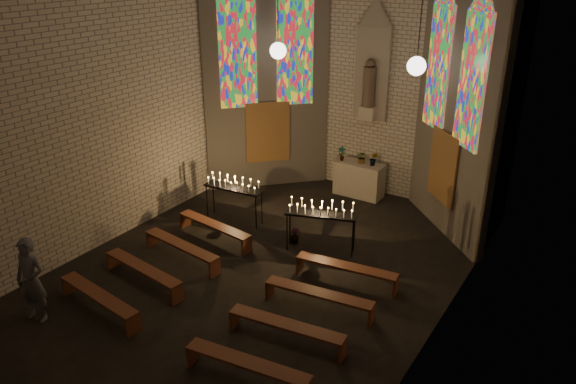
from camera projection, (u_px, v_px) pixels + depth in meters
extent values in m
plane|color=black|center=(249.00, 280.00, 12.30)|extent=(12.00, 12.00, 0.00)
cube|color=beige|center=(373.00, 73.00, 15.52)|extent=(8.00, 0.02, 7.00)
cube|color=beige|center=(104.00, 99.00, 12.85)|extent=(0.02, 12.00, 7.00)
cube|color=beige|center=(446.00, 167.00, 8.92)|extent=(0.02, 12.00, 7.00)
cube|color=beige|center=(266.00, 70.00, 15.91)|extent=(2.72, 2.72, 7.00)
cube|color=beige|center=(458.00, 95.00, 13.21)|extent=(2.72, 2.72, 7.00)
cube|color=#4C3F8C|center=(238.00, 54.00, 15.40)|extent=(0.78, 0.78, 3.00)
cube|color=#4C3F8C|center=(295.00, 52.00, 15.73)|extent=(0.78, 0.78, 3.00)
cube|color=#4C3F8C|center=(438.00, 67.00, 13.70)|extent=(0.78, 0.78, 3.00)
cube|color=#4C3F8C|center=(472.00, 82.00, 12.25)|extent=(0.78, 0.78, 3.00)
cube|color=brown|center=(268.00, 132.00, 16.48)|extent=(0.95, 0.95, 1.80)
cube|color=brown|center=(443.00, 167.00, 13.90)|extent=(0.95, 0.95, 1.80)
cube|color=gray|center=(372.00, 73.00, 15.46)|extent=(1.00, 0.12, 2.60)
cone|color=gray|center=(376.00, 11.00, 14.80)|extent=(1.00, 1.00, 0.80)
cube|color=#C0B39D|center=(368.00, 113.00, 15.80)|extent=(0.45, 0.30, 0.40)
cylinder|color=brown|center=(369.00, 87.00, 15.50)|extent=(0.36, 0.36, 1.10)
sphere|color=brown|center=(371.00, 63.00, 15.23)|extent=(0.26, 0.26, 0.26)
sphere|color=white|center=(278.00, 51.00, 14.71)|extent=(0.44, 0.44, 0.44)
sphere|color=white|center=(416.00, 66.00, 12.84)|extent=(0.44, 0.44, 0.44)
cylinder|color=black|center=(422.00, 2.00, 12.28)|extent=(0.02, 0.02, 2.80)
cube|color=#C0B39D|center=(359.00, 179.00, 16.31)|extent=(1.40, 0.60, 1.00)
imported|color=#4C723F|center=(342.00, 154.00, 16.22)|extent=(0.26, 0.21, 0.43)
imported|color=#4C723F|center=(362.00, 157.00, 16.03)|extent=(0.34, 0.30, 0.37)
imported|color=#4C723F|center=(374.00, 159.00, 15.85)|extent=(0.27, 0.24, 0.41)
imported|color=#4C723F|center=(295.00, 235.00, 13.78)|extent=(0.25, 0.25, 0.41)
cube|color=black|center=(233.00, 188.00, 14.62)|extent=(1.64, 0.52, 0.05)
cylinder|color=black|center=(207.00, 201.00, 15.01)|extent=(0.03, 0.03, 0.91)
cylinder|color=black|center=(256.00, 213.00, 14.37)|extent=(0.03, 0.03, 0.91)
cylinder|color=black|center=(214.00, 197.00, 15.25)|extent=(0.03, 0.03, 0.91)
cylinder|color=black|center=(262.00, 208.00, 14.61)|extent=(0.03, 0.03, 0.91)
cube|color=black|center=(321.00, 214.00, 13.13)|extent=(1.71, 0.92, 0.05)
cylinder|color=black|center=(287.00, 232.00, 13.35)|extent=(0.03, 0.03, 0.94)
cylinder|color=black|center=(353.00, 240.00, 13.02)|extent=(0.03, 0.03, 0.94)
cylinder|color=black|center=(290.00, 227.00, 13.63)|extent=(0.03, 0.03, 0.94)
cylinder|color=black|center=(354.00, 233.00, 13.30)|extent=(0.03, 0.03, 0.94)
cube|color=#592B19|center=(214.00, 225.00, 13.86)|extent=(2.27, 0.59, 0.05)
cube|color=#592B19|center=(185.00, 219.00, 14.58)|extent=(0.09, 0.32, 0.41)
cube|color=#592B19|center=(247.00, 246.00, 13.30)|extent=(0.09, 0.32, 0.41)
cube|color=#592B19|center=(346.00, 266.00, 12.06)|extent=(2.27, 0.59, 0.05)
cube|color=#592B19|center=(300.00, 263.00, 12.58)|extent=(0.09, 0.32, 0.41)
cube|color=#592B19|center=(396.00, 286.00, 11.72)|extent=(0.09, 0.32, 0.41)
cube|color=#592B19|center=(181.00, 245.00, 12.93)|extent=(2.27, 0.59, 0.05)
cube|color=#592B19|center=(152.00, 238.00, 13.65)|extent=(0.09, 0.32, 0.41)
cube|color=#592B19|center=(215.00, 268.00, 12.37)|extent=(0.09, 0.32, 0.41)
cube|color=#592B19|center=(319.00, 293.00, 11.14)|extent=(2.27, 0.59, 0.05)
cube|color=#592B19|center=(270.00, 288.00, 11.65)|extent=(0.09, 0.32, 0.41)
cube|color=#592B19|center=(371.00, 316.00, 10.79)|extent=(0.09, 0.32, 0.41)
cube|color=#592B19|center=(143.00, 268.00, 12.00)|extent=(2.27, 0.59, 0.05)
cube|color=#592B19|center=(114.00, 259.00, 12.73)|extent=(0.09, 0.32, 0.41)
cube|color=#592B19|center=(177.00, 294.00, 11.44)|extent=(0.09, 0.32, 0.41)
cube|color=#592B19|center=(286.00, 324.00, 10.21)|extent=(2.27, 0.59, 0.05)
cube|color=#592B19|center=(235.00, 318.00, 10.72)|extent=(0.09, 0.32, 0.41)
cube|color=#592B19|center=(343.00, 350.00, 9.86)|extent=(0.09, 0.32, 0.41)
cube|color=#592B19|center=(98.00, 295.00, 11.08)|extent=(2.27, 0.59, 0.05)
cube|color=#592B19|center=(70.00, 284.00, 11.80)|extent=(0.09, 0.32, 0.41)
cube|color=#592B19|center=(133.00, 325.00, 10.52)|extent=(0.09, 0.32, 0.41)
cube|color=#592B19|center=(247.00, 362.00, 9.28)|extent=(2.27, 0.59, 0.05)
cube|color=#592B19|center=(193.00, 353.00, 9.79)|extent=(0.09, 0.32, 0.41)
imported|color=#4E4F59|center=(31.00, 280.00, 10.71)|extent=(0.72, 0.55, 1.74)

